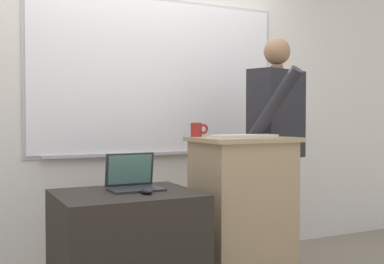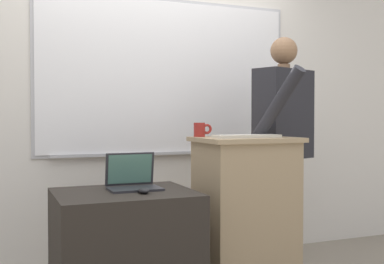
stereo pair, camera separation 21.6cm
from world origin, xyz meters
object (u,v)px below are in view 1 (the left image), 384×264
side_desk (126,256)px  person_presenter (277,136)px  laptop (133,179)px  coffee_mug (197,130)px  computer_mouse_by_laptop (147,191)px  lectern_podium (242,214)px  wireless_keyboard (244,136)px

side_desk → person_presenter: 1.46m
laptop → coffee_mug: (0.53, 0.19, 0.29)m
side_desk → computer_mouse_by_laptop: (0.08, -0.11, 0.39)m
laptop → computer_mouse_by_laptop: 0.21m
person_presenter → side_desk: bearing=171.9°
lectern_podium → side_desk: (-0.85, -0.09, -0.15)m
laptop → coffee_mug: size_ratio=2.36×
wireless_keyboard → laptop: bearing=175.3°
side_desk → coffee_mug: (0.60, 0.28, 0.72)m
laptop → wireless_keyboard: wireless_keyboard is taller
coffee_mug → laptop: bearing=-160.3°
side_desk → wireless_keyboard: size_ratio=1.80×
lectern_podium → computer_mouse_by_laptop: bearing=-165.1°
lectern_podium → side_desk: 0.87m
lectern_podium → laptop: 0.83m
wireless_keyboard → computer_mouse_by_laptop: wireless_keyboard is taller
person_presenter → wireless_keyboard: 0.51m
person_presenter → computer_mouse_by_laptop: size_ratio=17.66×
lectern_podium → laptop: (-0.78, -0.00, 0.28)m
laptop → side_desk: bearing=-129.2°
side_desk → laptop: laptop is taller
lectern_podium → laptop: size_ratio=3.37×
person_presenter → computer_mouse_by_laptop: bearing=177.8°
wireless_keyboard → lectern_podium: bearing=67.9°
person_presenter → coffee_mug: 0.67m
lectern_podium → computer_mouse_by_laptop: 0.83m
person_presenter → coffee_mug: size_ratio=13.48×
laptop → coffee_mug: 0.63m
person_presenter → wireless_keyboard: person_presenter is taller
computer_mouse_by_laptop → side_desk: bearing=126.3°
laptop → coffee_mug: coffee_mug is taller
lectern_podium → person_presenter: 0.69m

